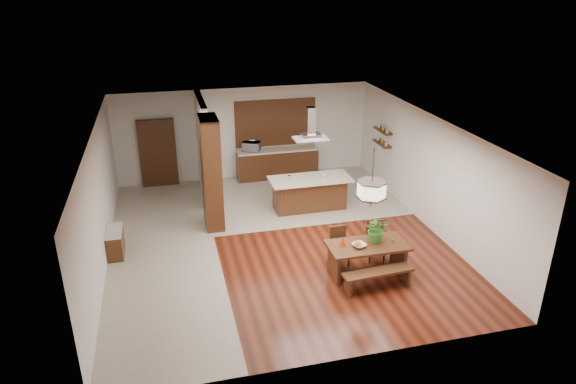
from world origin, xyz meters
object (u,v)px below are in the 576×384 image
object	(u,v)px
fruit_bowl	(359,245)
range_hood	(311,123)
hallway_console	(115,242)
kitchen_island	(310,193)
dining_bench	(378,280)
foliage_plant	(377,229)
dining_chair_right	(376,241)
island_cup	(324,176)
pendant_lantern	(372,178)
dining_chair_left	(340,247)
microwave	(251,146)
dining_table	(367,252)

from	to	relation	value
fruit_bowl	range_hood	world-z (taller)	range_hood
hallway_console	fruit_bowl	size ratio (longest dim) A/B	3.03
kitchen_island	range_hood	bearing A→B (deg)	89.60
dining_bench	foliage_plant	world-z (taller)	foliage_plant
dining_chair_right	range_hood	bearing A→B (deg)	112.09
dining_bench	island_cup	xyz separation A→B (m)	(0.13, 4.12, 0.77)
hallway_console	kitchen_island	distance (m)	5.31
hallway_console	foliage_plant	distance (m)	6.03
dining_chair_right	dining_bench	bearing A→B (deg)	-101.32
dining_bench	foliage_plant	xyz separation A→B (m)	(0.23, 0.71, 0.79)
kitchen_island	pendant_lantern	bearing A→B (deg)	-86.40
dining_chair_right	island_cup	size ratio (longest dim) A/B	6.95
dining_chair_left	range_hood	distance (m)	3.68
microwave	dining_table	bearing A→B (deg)	-54.26
foliage_plant	island_cup	xyz separation A→B (m)	(-0.10, 3.41, -0.03)
foliage_plant	range_hood	distance (m)	3.83
pendant_lantern	foliage_plant	world-z (taller)	pendant_lantern
dining_table	range_hood	xyz separation A→B (m)	(-0.25, 3.59, 1.94)
foliage_plant	fruit_bowl	bearing A→B (deg)	-162.72
dining_chair_left	island_cup	world-z (taller)	island_cup
foliage_plant	fruit_bowl	distance (m)	0.54
pendant_lantern	dining_table	bearing A→B (deg)	0.00
dining_chair_left	range_hood	xyz separation A→B (m)	(0.18, 3.06, 2.03)
foliage_plant	dining_table	bearing A→B (deg)	-159.47
pendant_lantern	fruit_bowl	size ratio (longest dim) A/B	4.50
range_hood	microwave	world-z (taller)	range_hood
fruit_bowl	pendant_lantern	bearing A→B (deg)	13.85
hallway_console	microwave	size ratio (longest dim) A/B	1.64
pendant_lantern	microwave	distance (m)	6.48
hallway_console	dining_chair_left	size ratio (longest dim) A/B	1.00
pendant_lantern	dining_bench	bearing A→B (deg)	-90.26
dining_table	island_cup	distance (m)	3.53
dining_bench	foliage_plant	size ratio (longest dim) A/B	2.64
dining_table	dining_chair_left	size ratio (longest dim) A/B	1.98
dining_chair_right	kitchen_island	bearing A→B (deg)	112.10
dining_table	pendant_lantern	bearing A→B (deg)	0.00
kitchen_island	dining_chair_right	bearing A→B (deg)	-77.78
hallway_console	pendant_lantern	bearing A→B (deg)	-22.38
pendant_lantern	microwave	xyz separation A→B (m)	(-1.40, 6.22, -1.15)
dining_bench	range_hood	bearing A→B (deg)	93.37
dining_chair_right	microwave	bearing A→B (deg)	117.34
dining_chair_left	pendant_lantern	world-z (taller)	pendant_lantern
hallway_console	dining_table	world-z (taller)	dining_table
dining_chair_left	pendant_lantern	bearing A→B (deg)	-52.47
dining_table	microwave	world-z (taller)	microwave
dining_table	dining_chair_right	xyz separation A→B (m)	(0.43, 0.53, -0.07)
pendant_lantern	microwave	world-z (taller)	pendant_lantern
hallway_console	dining_chair_left	bearing A→B (deg)	-18.79
pendant_lantern	fruit_bowl	bearing A→B (deg)	-166.15
kitchen_island	microwave	bearing A→B (deg)	113.17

